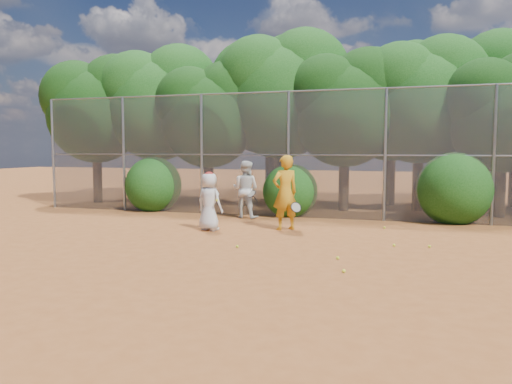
% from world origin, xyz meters
% --- Properties ---
extents(ground, '(80.00, 80.00, 0.00)m').
position_xyz_m(ground, '(0.00, 0.00, 0.00)').
color(ground, brown).
rests_on(ground, ground).
extents(fence_back, '(20.05, 0.09, 4.03)m').
position_xyz_m(fence_back, '(-0.12, 6.00, 2.05)').
color(fence_back, gray).
rests_on(fence_back, ground).
extents(tree_0, '(4.38, 3.81, 6.00)m').
position_xyz_m(tree_0, '(-9.44, 8.04, 3.93)').
color(tree_0, black).
rests_on(tree_0, ground).
extents(tree_1, '(4.64, 4.03, 6.35)m').
position_xyz_m(tree_1, '(-6.94, 8.54, 4.16)').
color(tree_1, black).
rests_on(tree_1, ground).
extents(tree_2, '(3.99, 3.47, 5.47)m').
position_xyz_m(tree_2, '(-4.45, 7.83, 3.58)').
color(tree_2, black).
rests_on(tree_2, ground).
extents(tree_3, '(4.89, 4.26, 6.70)m').
position_xyz_m(tree_3, '(-1.94, 8.84, 4.40)').
color(tree_3, black).
rests_on(tree_3, ground).
extents(tree_4, '(4.19, 3.64, 5.73)m').
position_xyz_m(tree_4, '(0.55, 8.24, 3.76)').
color(tree_4, black).
rests_on(tree_4, ground).
extents(tree_5, '(4.51, 3.92, 6.17)m').
position_xyz_m(tree_5, '(3.06, 9.04, 4.05)').
color(tree_5, black).
rests_on(tree_5, ground).
extents(tree_6, '(3.86, 3.36, 5.29)m').
position_xyz_m(tree_6, '(5.55, 8.03, 3.47)').
color(tree_6, black).
rests_on(tree_6, ground).
extents(tree_9, '(4.83, 4.20, 6.62)m').
position_xyz_m(tree_9, '(-7.94, 10.84, 4.34)').
color(tree_9, black).
rests_on(tree_9, ground).
extents(tree_10, '(5.15, 4.48, 7.06)m').
position_xyz_m(tree_10, '(-2.93, 11.05, 4.63)').
color(tree_10, black).
rests_on(tree_10, ground).
extents(tree_11, '(4.64, 4.03, 6.35)m').
position_xyz_m(tree_11, '(2.06, 10.64, 4.16)').
color(tree_11, black).
rests_on(tree_11, ground).
extents(bush_0, '(2.00, 2.00, 2.00)m').
position_xyz_m(bush_0, '(-6.00, 6.30, 1.00)').
color(bush_0, '#144411').
rests_on(bush_0, ground).
extents(bush_1, '(1.80, 1.80, 1.80)m').
position_xyz_m(bush_1, '(-1.00, 6.30, 0.90)').
color(bush_1, '#144411').
rests_on(bush_1, ground).
extents(bush_2, '(2.20, 2.20, 2.20)m').
position_xyz_m(bush_2, '(4.00, 6.30, 1.10)').
color(bush_2, '#144411').
rests_on(bush_2, ground).
extents(player_yellow, '(0.96, 0.85, 2.03)m').
position_xyz_m(player_yellow, '(-0.48, 3.49, 1.01)').
color(player_yellow, '#C88817').
rests_on(player_yellow, ground).
extents(player_teen, '(0.86, 0.68, 1.59)m').
position_xyz_m(player_teen, '(-2.40, 2.79, 0.79)').
color(player_teen, silver).
rests_on(player_teen, ground).
extents(player_white, '(0.98, 0.88, 1.82)m').
position_xyz_m(player_white, '(-2.24, 5.40, 0.91)').
color(player_white, silver).
rests_on(player_white, ground).
extents(ball_0, '(0.07, 0.07, 0.07)m').
position_xyz_m(ball_0, '(1.40, 0.24, 0.03)').
color(ball_0, '#C6D326').
rests_on(ball_0, ground).
extents(ball_1, '(0.07, 0.07, 0.07)m').
position_xyz_m(ball_1, '(3.19, 2.02, 0.03)').
color(ball_1, '#C6D326').
rests_on(ball_1, ground).
extents(ball_2, '(0.07, 0.07, 0.07)m').
position_xyz_m(ball_2, '(1.65, -0.78, 0.03)').
color(ball_2, '#C6D326').
rests_on(ball_2, ground).
extents(ball_4, '(0.07, 0.07, 0.07)m').
position_xyz_m(ball_4, '(-0.90, 0.76, 0.03)').
color(ball_4, '#C6D326').
rests_on(ball_4, ground).
extents(ball_5, '(0.07, 0.07, 0.07)m').
position_xyz_m(ball_5, '(2.10, 4.46, 0.03)').
color(ball_5, '#C6D326').
rests_on(ball_5, ground).
extents(ball_6, '(0.07, 0.07, 0.07)m').
position_xyz_m(ball_6, '(2.43, 1.94, 0.03)').
color(ball_6, '#C6D326').
rests_on(ball_6, ground).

